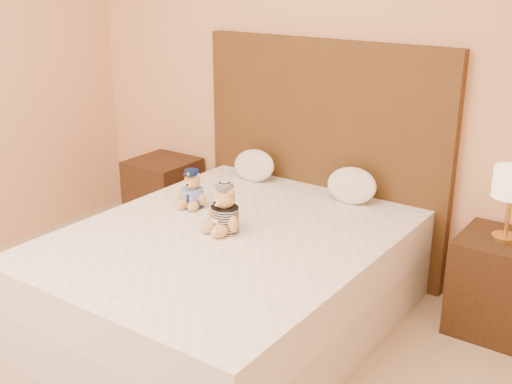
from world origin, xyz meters
TOP-DOWN VIEW (x-y plane):
  - room_walls at (0.00, 0.46)m, footprint 4.04×4.52m
  - bed at (0.00, 1.20)m, footprint 1.60×2.00m
  - headboard at (0.00, 2.21)m, footprint 1.75×0.08m
  - nightstand_left at (-1.25, 2.00)m, footprint 0.45×0.45m
  - nightstand_right at (1.25, 2.00)m, footprint 0.45×0.45m
  - lamp at (1.25, 2.00)m, footprint 0.20×0.20m
  - teddy_police at (-0.43, 1.40)m, footprint 0.24×0.23m
  - teddy_prisoner at (-0.03, 1.21)m, footprint 0.27×0.27m
  - pillow_left at (-0.42, 2.03)m, footprint 0.31×0.20m
  - pillow_right at (0.31, 2.03)m, footprint 0.33×0.21m

SIDE VIEW (x-z plane):
  - nightstand_left at x=-1.25m, z-range 0.00..0.55m
  - nightstand_right at x=1.25m, z-range 0.00..0.55m
  - bed at x=0.00m, z-range 0.00..0.55m
  - pillow_left at x=-0.42m, z-range 0.55..0.77m
  - teddy_police at x=-0.43m, z-range 0.55..0.78m
  - pillow_right at x=0.31m, z-range 0.55..0.78m
  - teddy_prisoner at x=-0.03m, z-range 0.55..0.82m
  - headboard at x=0.00m, z-range 0.00..1.50m
  - lamp at x=1.25m, z-range 0.65..1.05m
  - room_walls at x=0.00m, z-range 0.45..3.17m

